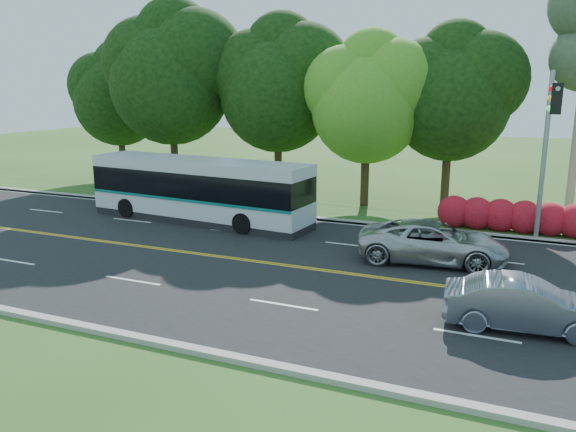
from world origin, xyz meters
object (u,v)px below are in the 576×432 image
at_px(traffic_signal, 548,133).
at_px(sedan, 526,305).
at_px(transit_bus, 199,191).
at_px(suv, 433,242).

bearing_deg(traffic_signal, sedan, -92.69).
bearing_deg(transit_bus, suv, -5.63).
relative_size(transit_bus, sedan, 2.74).
relative_size(traffic_signal, suv, 1.30).
relative_size(transit_bus, suv, 2.14).
height_order(traffic_signal, suv, traffic_signal).
height_order(sedan, suv, suv).
bearing_deg(transit_bus, sedan, -21.26).
bearing_deg(transit_bus, traffic_signal, 7.86).
bearing_deg(suv, traffic_signal, -57.89).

